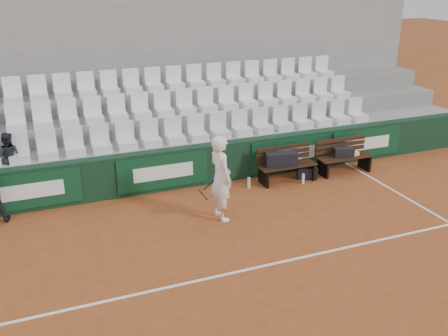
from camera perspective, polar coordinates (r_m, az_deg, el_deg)
ground at (r=8.98m, az=0.95°, el=-11.93°), size 80.00×80.00×0.00m
court_baseline at (r=8.98m, az=0.95°, el=-11.91°), size 18.00×0.06×0.01m
back_barrier at (r=12.14m, az=-5.92°, el=-0.08°), size 18.00×0.34×1.00m
grandstand_tier_front at (r=12.70m, az=-7.01°, el=0.85°), size 18.00×0.95×1.00m
grandstand_tier_mid at (r=13.50m, az=-8.09°, el=3.07°), size 18.00×0.95×1.45m
grandstand_tier_back at (r=14.32m, az=-9.06°, el=5.04°), size 18.00×0.95×1.90m
grandstand_rear_wall at (r=14.62m, az=-9.91°, el=10.38°), size 18.00×0.30×4.40m
seat_row_front at (r=12.28m, az=-6.97°, el=4.14°), size 11.90×0.44×0.63m
seat_row_mid at (r=13.04m, az=-8.14°, el=7.18°), size 11.90×0.44×0.63m
seat_row_back at (r=13.85m, az=-9.20°, el=9.87°), size 11.90×0.44×0.63m
bench_left at (r=12.66m, az=7.21°, el=-0.57°), size 1.50×0.56×0.45m
bench_right at (r=13.49m, az=13.56°, el=0.41°), size 1.50×0.56×0.45m
sports_bag_left at (r=12.46m, az=6.53°, el=1.03°), size 0.83×0.49×0.33m
sports_bag_right at (r=13.36m, az=13.53°, el=1.77°), size 0.55×0.37×0.24m
towel at (r=13.54m, az=14.40°, el=1.62°), size 0.36×0.29×0.09m
sports_bag_ground at (r=12.95m, az=9.47°, el=-0.51°), size 0.58×0.48×0.31m
water_bottle_near at (r=12.22m, az=2.85°, el=-1.70°), size 0.08×0.08×0.27m
water_bottle_far at (r=12.61m, az=9.03°, el=-1.23°), size 0.07×0.07×0.26m
tennis_player at (r=10.42m, az=-0.40°, el=-1.17°), size 0.76×0.73×1.86m
spectator_c at (r=11.92m, az=-23.73°, el=3.19°), size 0.66×0.57×1.14m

